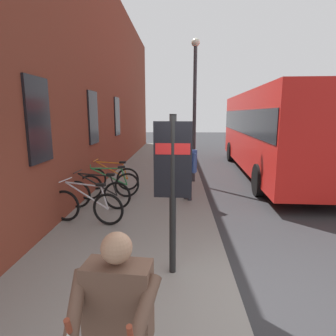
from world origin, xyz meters
name	(u,v)px	position (x,y,z in m)	size (l,w,h in m)	color
ground	(233,190)	(6.00, -1.00, 0.00)	(60.00, 60.00, 0.00)	#2D2D30
sidewalk_pavement	(156,175)	(8.00, 1.75, 0.06)	(24.00, 3.50, 0.12)	gray
station_facade	(108,83)	(8.99, 3.80, 3.77)	(22.00, 0.65, 7.55)	brown
bicycle_leaning_wall	(87,206)	(2.64, 2.87, 0.51)	(0.54, 1.75, 0.97)	black
bicycle_end_of_row	(97,194)	(3.63, 2.91, 0.51)	(0.48, 1.77, 0.97)	black
bicycle_nearest_sign	(109,185)	(4.53, 2.82, 0.51)	(0.67, 1.70, 0.97)	black
bicycle_by_door	(112,178)	(5.46, 2.96, 0.51)	(0.48, 1.77, 0.97)	black
transit_info_sign	(173,170)	(0.70, 0.93, 1.72)	(0.11, 0.55, 2.40)	black
city_bus	(272,128)	(8.67, -3.00, 1.92)	(10.60, 3.01, 3.35)	red
pedestrian_crossing_street	(188,164)	(4.50, 0.57, 1.14)	(0.53, 0.48, 1.67)	#26262D
tourist_with_hotdogs	(118,317)	(-1.60, 1.26, 1.12)	(0.59, 0.62, 1.62)	#B2A599
street_lamp	(195,99)	(6.74, 0.30, 3.02)	(0.28, 0.28, 4.86)	#333338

